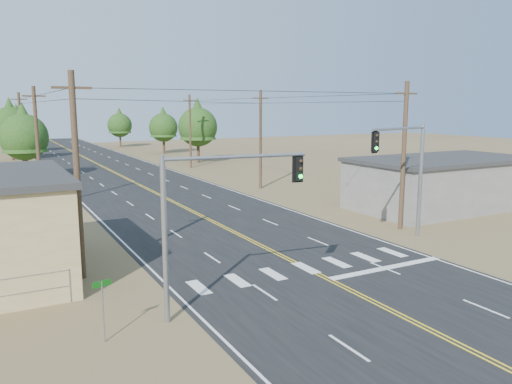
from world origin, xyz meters
TOP-DOWN VIEW (x-y plane):
  - ground at (0.00, 0.00)m, footprint 220.00×220.00m
  - road at (0.00, 30.00)m, footprint 15.00×200.00m
  - building_right at (19.00, 16.00)m, footprint 15.00×8.00m
  - utility_pole_left_near at (-10.50, 12.00)m, footprint 1.80×0.30m
  - utility_pole_left_mid at (-10.50, 32.00)m, footprint 1.80×0.30m
  - utility_pole_left_far at (-10.50, 52.00)m, footprint 1.80×0.30m
  - utility_pole_right_near at (10.50, 12.00)m, footprint 1.80×0.30m
  - utility_pole_right_mid at (10.50, 32.00)m, footprint 1.80×0.30m
  - utility_pole_right_far at (10.50, 52.00)m, footprint 1.80×0.30m
  - signal_mast_left at (-6.75, 4.86)m, footprint 5.98×1.00m
  - signal_mast_right at (8.45, 9.53)m, footprint 5.67×1.90m
  - street_sign at (-11.00, 4.54)m, footprint 0.67×0.19m
  - tree_left_near at (-10.35, 50.48)m, footprint 5.36×5.36m
  - tree_left_mid at (-10.67, 74.84)m, footprint 5.92×5.92m
  - tree_left_far at (-9.00, 88.91)m, footprint 5.42×5.42m
  - tree_right_near at (13.84, 57.56)m, footprint 5.85×5.85m
  - tree_right_mid at (14.00, 74.60)m, footprint 5.10×5.10m
  - tree_right_far at (10.56, 93.13)m, footprint 4.98×4.98m

SIDE VIEW (x-z plane):
  - ground at x=0.00m, z-range 0.00..0.00m
  - road at x=0.00m, z-range 0.00..0.02m
  - street_sign at x=-11.00m, z-range 0.39..2.69m
  - building_right at x=19.00m, z-range 0.00..4.00m
  - signal_mast_left at x=-6.75m, z-range 1.20..7.77m
  - signal_mast_right at x=8.45m, z-range 1.27..8.54m
  - tree_right_far at x=10.56m, z-range 0.93..9.22m
  - utility_pole_left_near at x=-10.50m, z-range 0.12..10.12m
  - utility_pole_left_mid at x=-10.50m, z-range 0.12..10.12m
  - utility_pole_left_far at x=-10.50m, z-range 0.12..10.12m
  - utility_pole_right_near at x=10.50m, z-range 0.12..10.12m
  - utility_pole_right_mid at x=10.50m, z-range 0.12..10.12m
  - utility_pole_right_far at x=10.50m, z-range 0.12..10.12m
  - tree_right_mid at x=14.00m, z-range 0.95..9.44m
  - tree_left_near at x=-10.35m, z-range 1.00..9.92m
  - tree_left_far at x=-9.00m, z-range 1.01..10.04m
  - tree_right_near at x=13.84m, z-range 1.09..10.85m
  - tree_left_mid at x=-10.67m, z-range 1.10..10.98m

